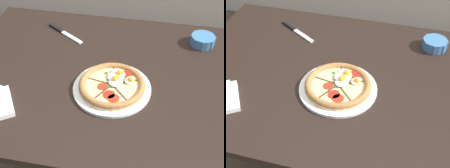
# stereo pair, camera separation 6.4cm
# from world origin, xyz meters

# --- Properties ---
(dining_table) EXTENTS (1.59, 0.93, 0.77)m
(dining_table) POSITION_xyz_m (0.00, 0.00, 0.68)
(dining_table) COLOR black
(dining_table) RESTS_ON ground_plane
(pizza) EXTENTS (0.31, 0.31, 0.05)m
(pizza) POSITION_xyz_m (-0.10, -0.08, 0.79)
(pizza) COLOR white
(pizza) RESTS_ON dining_table
(ramekin_bowl) EXTENTS (0.12, 0.12, 0.05)m
(ramekin_bowl) POSITION_xyz_m (0.25, 0.30, 0.80)
(ramekin_bowl) COLOR teal
(ramekin_bowl) RESTS_ON dining_table
(knife_main) EXTENTS (0.21, 0.14, 0.01)m
(knife_main) POSITION_xyz_m (-0.41, 0.27, 0.78)
(knife_main) COLOR silver
(knife_main) RESTS_ON dining_table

